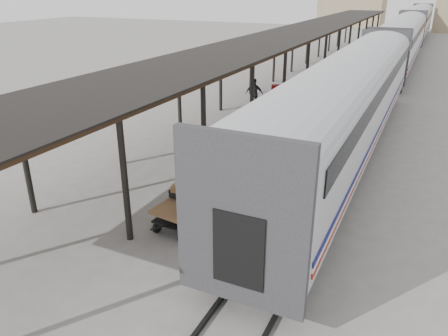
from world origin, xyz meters
TOP-DOWN VIEW (x-y plane):
  - ground at (0.00, 0.00)m, footprint 160.00×160.00m
  - train at (3.19, 33.79)m, footprint 3.45×76.01m
  - canopy at (-3.40, 24.00)m, footprint 4.90×64.30m
  - rails at (3.20, 34.00)m, footprint 1.54×150.00m
  - building_left at (-10.00, 82.00)m, footprint 12.00×8.00m
  - baggage_cart at (-0.18, -0.42)m, footprint 1.54×2.54m
  - suitcase_stack at (-0.24, -0.08)m, footprint 1.45×1.15m
  - luggage_tug at (-2.48, 15.36)m, footprint 1.32×1.72m
  - porter at (0.07, -1.07)m, footprint 0.41×0.62m
  - pedestrian at (-3.64, 14.17)m, footprint 1.21×0.65m

SIDE VIEW (x-z plane):
  - ground at x=0.00m, z-range 0.00..0.00m
  - rails at x=3.20m, z-range 0.00..0.12m
  - luggage_tug at x=-2.48m, z-range -0.06..1.28m
  - baggage_cart at x=-0.18m, z-range 0.22..1.08m
  - pedestrian at x=-3.64m, z-range 0.00..1.96m
  - suitcase_stack at x=-0.24m, z-range 0.78..1.35m
  - porter at x=0.07m, z-range 0.86..2.53m
  - train at x=3.19m, z-range 0.69..4.70m
  - building_left at x=-10.00m, z-range 0.00..6.00m
  - canopy at x=-3.40m, z-range 1.93..6.08m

